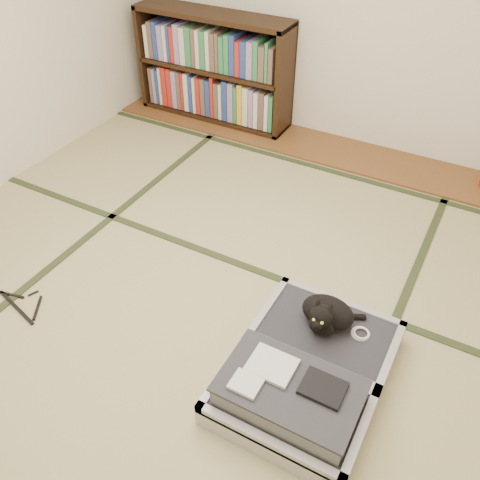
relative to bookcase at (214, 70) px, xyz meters
The scene contains 9 objects.
floor 2.41m from the bookcase, 60.78° to the right, with size 4.50×4.50×0.00m, color tan.
wood_strip 1.24m from the bookcase, ahead, with size 4.00×0.50×0.02m, color brown.
room_shell 2.58m from the bookcase, 60.78° to the right, with size 4.50×4.50×4.50m.
tatami_borders 2.00m from the bookcase, 53.69° to the right, with size 4.00×4.50×0.01m.
bookcase is the anchor object (origin of this frame).
suitcase 2.98m from the bookcase, 50.70° to the right, with size 0.71×0.94×0.28m.
cat 2.74m from the bookcase, 47.08° to the right, with size 0.31×0.32×0.25m.
cable_coil 2.85m from the bookcase, 43.89° to the right, with size 0.10×0.10×0.02m.
hanger 2.62m from the bookcase, 84.73° to the right, with size 0.38×0.21×0.01m.
Camera 1 is at (1.15, -1.65, 2.16)m, focal length 38.00 mm.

